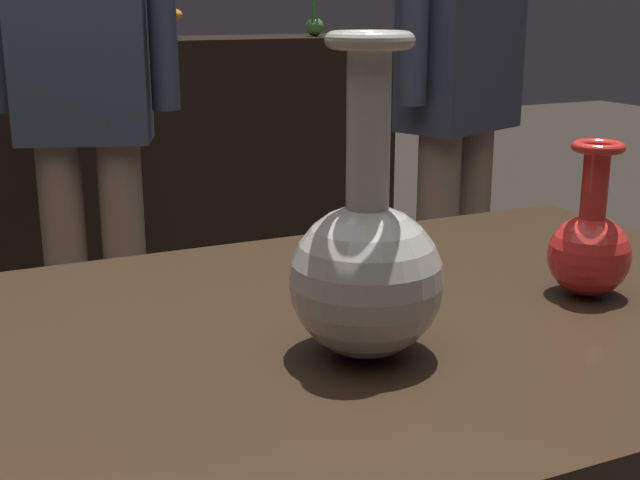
% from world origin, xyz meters
% --- Properties ---
extents(back_display_shelf, '(2.60, 0.40, 0.99)m').
position_xyz_m(back_display_shelf, '(0.00, 2.20, 0.49)').
color(back_display_shelf, black).
rests_on(back_display_shelf, ground_plane).
extents(vase_centerpiece, '(0.14, 0.14, 0.29)m').
position_xyz_m(vase_centerpiece, '(0.05, -0.08, 0.88)').
color(vase_centerpiece, gray).
rests_on(vase_centerpiece, display_plinth).
extents(vase_left_accent, '(0.09, 0.09, 0.17)m').
position_xyz_m(vase_left_accent, '(0.35, -0.04, 0.86)').
color(vase_left_accent, red).
rests_on(vase_left_accent, display_plinth).
extents(shelf_vase_far_right, '(0.07, 0.07, 0.14)m').
position_xyz_m(shelf_vase_far_right, '(1.04, 2.14, 1.03)').
color(shelf_vase_far_right, '#477A38').
rests_on(shelf_vase_far_right, back_display_shelf).
extents(shelf_vase_right, '(0.12, 0.12, 0.10)m').
position_xyz_m(shelf_vase_right, '(0.52, 2.22, 1.06)').
color(shelf_vase_right, orange).
rests_on(shelf_vase_right, back_display_shelf).
extents(shelf_vase_center, '(0.12, 0.12, 0.18)m').
position_xyz_m(shelf_vase_center, '(0.00, 2.28, 1.09)').
color(shelf_vase_center, red).
rests_on(shelf_vase_center, back_display_shelf).
extents(visitor_center_back, '(0.45, 0.28, 1.56)m').
position_xyz_m(visitor_center_back, '(0.09, 1.46, 0.92)').
color(visitor_center_back, '#846B56').
rests_on(visitor_center_back, ground_plane).
extents(visitor_near_right, '(0.44, 0.28, 1.60)m').
position_xyz_m(visitor_near_right, '(0.98, 1.14, 0.94)').
color(visitor_near_right, '#846B56').
rests_on(visitor_near_right, ground_plane).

